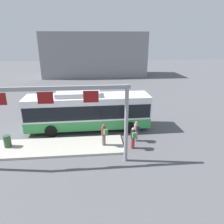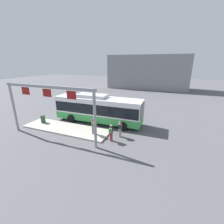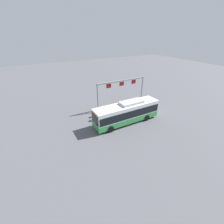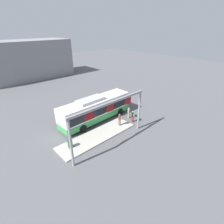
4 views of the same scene
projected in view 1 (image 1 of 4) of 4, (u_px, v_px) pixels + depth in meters
name	position (u px, v px, depth m)	size (l,w,h in m)	color
ground_plane	(89.00, 129.00, 18.83)	(120.00, 120.00, 0.00)	#56565B
platform_curb	(56.00, 147.00, 15.54)	(10.00, 2.80, 0.16)	#B2ADA3
bus_main	(88.00, 110.00, 18.22)	(10.73, 2.82, 3.46)	green
person_boarding	(136.00, 131.00, 16.31)	(0.43, 0.58, 1.67)	gray
person_waiting_near	(104.00, 134.00, 15.36)	(0.54, 0.61, 1.67)	slate
person_waiting_mid	(133.00, 138.00, 15.22)	(0.38, 0.56, 1.67)	maroon
platform_sign_gantry	(47.00, 110.00, 12.27)	(9.97, 0.24, 5.20)	gray
station_building	(94.00, 54.00, 43.97)	(21.05, 8.00, 8.89)	gray
trash_bin	(7.00, 141.00, 15.28)	(0.52, 0.52, 0.90)	#2D5133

